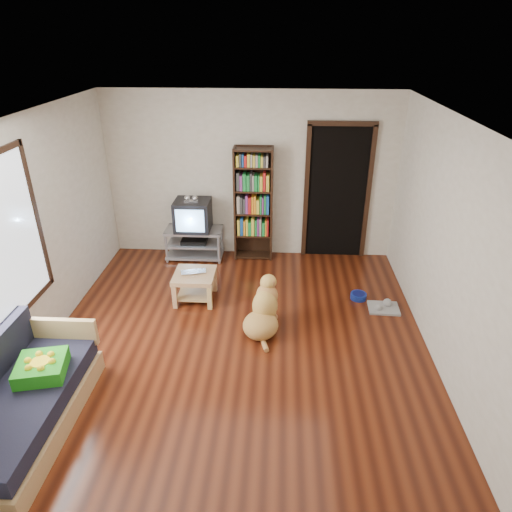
# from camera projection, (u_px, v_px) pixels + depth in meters

# --- Properties ---
(ground) EXTENTS (5.00, 5.00, 0.00)m
(ground) POSITION_uv_depth(u_px,v_px,m) (237.00, 344.00, 5.44)
(ground) COLOR #58220F
(ground) RESTS_ON ground
(ceiling) EXTENTS (5.00, 5.00, 0.00)m
(ceiling) POSITION_uv_depth(u_px,v_px,m) (232.00, 120.00, 4.28)
(ceiling) COLOR white
(ceiling) RESTS_ON ground
(wall_back) EXTENTS (4.50, 0.00, 4.50)m
(wall_back) POSITION_uv_depth(u_px,v_px,m) (251.00, 177.00, 7.09)
(wall_back) COLOR beige
(wall_back) RESTS_ON ground
(wall_front) EXTENTS (4.50, 0.00, 4.50)m
(wall_front) POSITION_uv_depth(u_px,v_px,m) (192.00, 430.00, 2.63)
(wall_front) COLOR beige
(wall_front) RESTS_ON ground
(wall_left) EXTENTS (0.00, 5.00, 5.00)m
(wall_left) POSITION_uv_depth(u_px,v_px,m) (30.00, 240.00, 4.97)
(wall_left) COLOR beige
(wall_left) RESTS_ON ground
(wall_right) EXTENTS (0.00, 5.00, 5.00)m
(wall_right) POSITION_uv_depth(u_px,v_px,m) (450.00, 251.00, 4.74)
(wall_right) COLOR beige
(wall_right) RESTS_ON ground
(green_cushion) EXTENTS (0.52, 0.52, 0.14)m
(green_cushion) POSITION_uv_depth(u_px,v_px,m) (42.00, 368.00, 4.32)
(green_cushion) COLOR green
(green_cushion) RESTS_ON sofa
(laptop) EXTENTS (0.38, 0.30, 0.03)m
(laptop) POSITION_uv_depth(u_px,v_px,m) (194.00, 274.00, 6.13)
(laptop) COLOR silver
(laptop) RESTS_ON coffee_table
(dog_bowl) EXTENTS (0.22, 0.22, 0.08)m
(dog_bowl) POSITION_uv_depth(u_px,v_px,m) (358.00, 296.00, 6.33)
(dog_bowl) COLOR navy
(dog_bowl) RESTS_ON ground
(grey_rag) EXTENTS (0.41, 0.34, 0.03)m
(grey_rag) POSITION_uv_depth(u_px,v_px,m) (383.00, 308.00, 6.10)
(grey_rag) COLOR #969696
(grey_rag) RESTS_ON ground
(window) EXTENTS (0.03, 1.46, 1.70)m
(window) POSITION_uv_depth(u_px,v_px,m) (1.00, 243.00, 4.44)
(window) COLOR white
(window) RESTS_ON wall_left
(doorway) EXTENTS (1.03, 0.05, 2.19)m
(doorway) POSITION_uv_depth(u_px,v_px,m) (337.00, 190.00, 7.08)
(doorway) COLOR black
(doorway) RESTS_ON wall_back
(tv_stand) EXTENTS (0.90, 0.45, 0.50)m
(tv_stand) POSITION_uv_depth(u_px,v_px,m) (195.00, 242.00, 7.37)
(tv_stand) COLOR #99999E
(tv_stand) RESTS_ON ground
(crt_tv) EXTENTS (0.55, 0.52, 0.58)m
(crt_tv) POSITION_uv_depth(u_px,v_px,m) (193.00, 214.00, 7.18)
(crt_tv) COLOR black
(crt_tv) RESTS_ON tv_stand
(bookshelf) EXTENTS (0.60, 0.30, 1.80)m
(bookshelf) POSITION_uv_depth(u_px,v_px,m) (253.00, 198.00, 7.08)
(bookshelf) COLOR black
(bookshelf) RESTS_ON ground
(sofa) EXTENTS (0.80, 1.80, 0.80)m
(sofa) POSITION_uv_depth(u_px,v_px,m) (20.00, 406.00, 4.19)
(sofa) COLOR tan
(sofa) RESTS_ON ground
(coffee_table) EXTENTS (0.55, 0.55, 0.40)m
(coffee_table) POSITION_uv_depth(u_px,v_px,m) (195.00, 281.00, 6.22)
(coffee_table) COLOR tan
(coffee_table) RESTS_ON ground
(dog) EXTENTS (0.54, 0.85, 0.69)m
(dog) POSITION_uv_depth(u_px,v_px,m) (264.00, 312.00, 5.60)
(dog) COLOR #B38544
(dog) RESTS_ON ground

